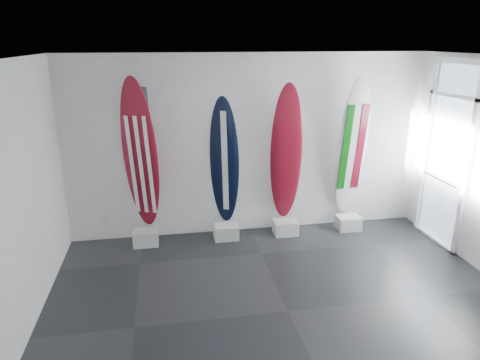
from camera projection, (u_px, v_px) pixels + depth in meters
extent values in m
plane|color=black|center=(288.00, 311.00, 5.37)|extent=(6.00, 6.00, 0.00)
plane|color=white|center=(298.00, 59.00, 4.45)|extent=(6.00, 6.00, 0.00)
plane|color=silver|center=(250.00, 146.00, 7.26)|extent=(6.00, 0.00, 6.00)
plane|color=silver|center=(415.00, 341.00, 2.57)|extent=(6.00, 0.00, 6.00)
plane|color=silver|center=(7.00, 215.00, 4.42)|extent=(0.00, 5.00, 5.00)
cube|color=silver|center=(146.00, 238.00, 7.09)|extent=(0.40, 0.30, 0.24)
ellipsoid|color=maroon|center=(140.00, 156.00, 6.77)|extent=(0.66, 0.57, 2.47)
cube|color=silver|center=(226.00, 232.00, 7.30)|extent=(0.40, 0.30, 0.24)
ellipsoid|color=black|center=(224.00, 162.00, 7.03)|extent=(0.55, 0.43, 2.14)
cube|color=silver|center=(285.00, 227.00, 7.47)|extent=(0.40, 0.30, 0.24)
ellipsoid|color=maroon|center=(286.00, 154.00, 7.17)|extent=(0.56, 0.36, 2.33)
cube|color=silver|center=(348.00, 223.00, 7.66)|extent=(0.40, 0.30, 0.24)
ellipsoid|color=white|center=(352.00, 148.00, 7.35)|extent=(0.58, 0.42, 2.43)
cube|color=silver|center=(104.00, 220.00, 7.19)|extent=(0.09, 0.02, 0.13)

